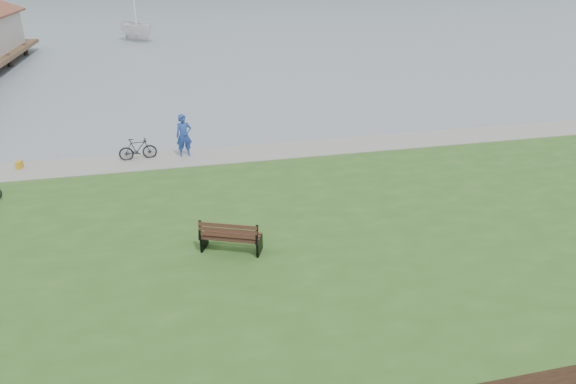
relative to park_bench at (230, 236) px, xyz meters
name	(u,v)px	position (x,y,z in m)	size (l,w,h in m)	color
ground	(298,233)	(2.38, 1.34, -0.93)	(600.00, 600.00, 0.00)	slate
lawn	(316,260)	(2.38, -0.66, -0.73)	(34.00, 20.00, 0.40)	#2A541D
shoreline_path	(260,152)	(2.38, 8.24, -0.51)	(34.00, 2.20, 0.03)	gray
park_bench	(230,236)	(0.00, 0.00, 0.00)	(1.85, 1.31, 1.07)	#321C13
person	(184,132)	(-0.86, 8.51, 0.56)	(0.79, 0.55, 2.18)	navy
bicycle_b	(138,149)	(-2.82, 8.54, -0.06)	(1.57, 0.46, 0.95)	black
sailboat	(138,41)	(-4.02, 48.95, -0.93)	(9.86, 10.04, 25.99)	silver
pannier	(19,165)	(-7.51, 8.54, -0.37)	(0.19, 0.30, 0.32)	#BD8D16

